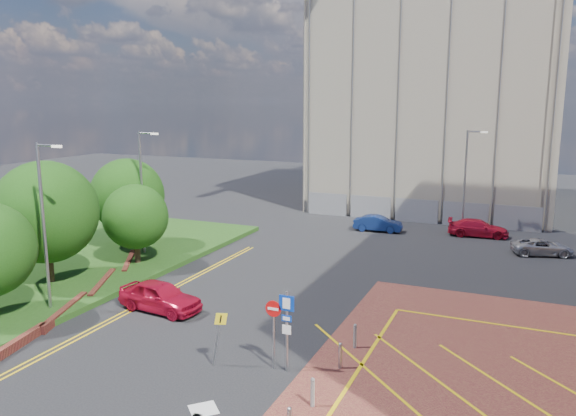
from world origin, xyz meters
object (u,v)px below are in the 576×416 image
Objects in this scene: lamp_back at (466,177)px; car_red_back at (478,228)px; tree_d at (127,195)px; warning_sign at (218,332)px; tree_c at (136,217)px; sign_cluster at (282,322)px; tree_b at (46,212)px; lamp_left_near at (44,220)px; car_blue_back at (378,223)px; lamp_left_far at (143,188)px; car_silver_back at (542,247)px; car_red_left at (160,296)px.

lamp_back reaches higher than car_red_back.
tree_d is 2.70× the size of warning_sign.
sign_cluster is at bearing -33.16° from tree_c.
tree_b is 2.11× the size of sign_cluster.
tree_d is at bearing 110.35° from lamp_left_near.
car_red_back is (18.80, 16.77, -2.55)m from tree_c.
lamp_left_far is at bearing 133.59° from car_blue_back.
tree_d is at bearing 144.42° from sign_cluster.
lamp_back is at bearing 57.60° from lamp_left_near.
lamp_left_far is at bearing 101.31° from lamp_left_near.
car_blue_back is at bearing 61.64° from car_silver_back.
car_blue_back reaches higher than car_silver_back.
lamp_left_far is at bearing 98.07° from car_silver_back.
tree_d is 20.74m from sign_cluster.
warning_sign is at bearing -40.34° from tree_c.
sign_cluster is 1.42× the size of warning_sign.
lamp_left_near is at bearing 170.66° from warning_sign.
car_red_left is at bearing -44.40° from tree_c.
car_red_back is at bearing 74.44° from warning_sign.
car_red_back is at bearing -84.23° from car_blue_back.
car_silver_back is at bearing 29.10° from tree_c.
car_red_left is 21.83m from car_blue_back.
car_silver_back is (23.22, 12.92, -2.65)m from tree_c.
lamp_back is 26.68m from car_red_left.
lamp_back is 28.53m from warning_sign.
lamp_left_near is at bearing -82.31° from tree_c.
car_red_left reaches higher than car_red_back.
lamp_back is 1.80× the size of car_red_back.
lamp_left_far is (-2.00, 10.00, 0.00)m from lamp_left_near.
car_blue_back is (12.26, 13.47, -4.03)m from lamp_left_far.
warning_sign is at bearing 176.10° from car_blue_back.
car_red_left is at bearing -4.72° from tree_b.
car_blue_back is at bearing 47.69° from lamp_left_far.
lamp_left_near is 1.00× the size of lamp_left_far.
tree_d is at bearing 97.13° from tree_b.
car_red_back is at bearing -24.25° from car_red_left.
tree_c is 8.43m from car_red_left.
lamp_left_near is at bearing -122.40° from lamp_back.
tree_c reaches higher than warning_sign.
lamp_back reaches higher than tree_d.
lamp_left_near is 30.72m from car_red_back.
car_red_left is at bearing 26.74° from lamp_left_near.
car_red_back is (5.00, 25.78, -1.31)m from sign_cluster.
tree_b is at bearing 109.12° from car_silver_back.
tree_b is 4.32m from lamp_left_near.
car_silver_back is at bearing 35.40° from tree_b.
car_red_left is 25.49m from car_silver_back.
car_red_left is at bearing -44.60° from tree_d.
car_red_back is (13.04, 22.41, -0.10)m from car_red_left.
car_red_left is (-5.66, 4.06, -0.69)m from warning_sign.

